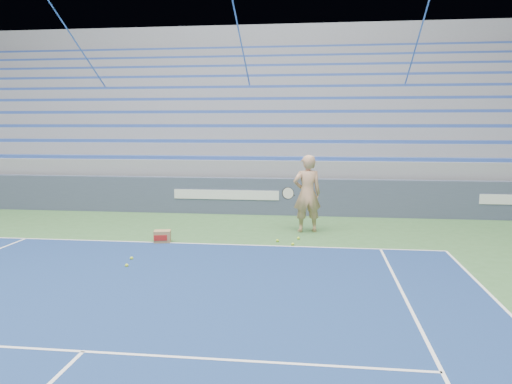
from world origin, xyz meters
The scene contains 10 objects.
sponsor_barrier centered at (0.00, 15.88, 0.55)m, with size 30.00×0.32×1.10m.
bleachers centered at (0.00, 21.60, 2.36)m, with size 31.00×9.15×7.30m.
tennis_player centered at (2.48, 13.53, 0.97)m, with size 1.01×0.93×1.95m.
ball_box centered at (-0.79, 11.94, 0.14)m, with size 0.43×0.36×0.28m.
tennis_ball_0 centered at (-0.65, 12.07, 0.03)m, with size 0.07×0.07×0.07m, color #C1E62F.
tennis_ball_1 centered at (2.31, 12.62, 0.03)m, with size 0.07×0.07×0.07m, color #C1E62F.
tennis_ball_2 centered at (1.84, 12.32, 0.03)m, with size 0.07×0.07×0.07m, color #C1E62F.
tennis_ball_3 centered at (-0.94, 10.42, 0.03)m, with size 0.07×0.07×0.07m, color #C1E62F.
tennis_ball_4 centered at (-0.85, 9.92, 0.03)m, with size 0.07×0.07×0.07m, color #C1E62F.
tennis_ball_5 centered at (2.20, 12.01, 0.03)m, with size 0.07×0.07×0.07m, color #C1E62F.
Camera 1 is at (2.73, 1.08, 2.68)m, focal length 35.00 mm.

